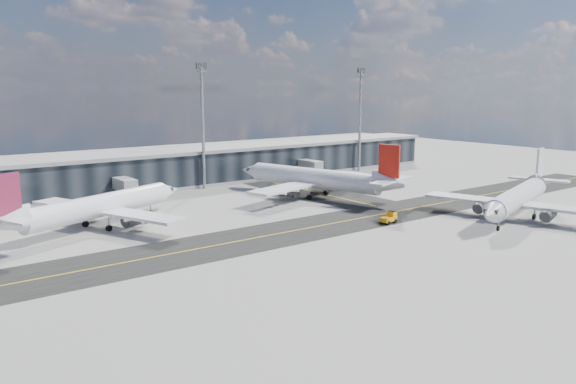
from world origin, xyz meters
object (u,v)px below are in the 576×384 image
service_van (293,186)px  baggage_tug (390,217)px  airliner_af (98,207)px  airliner_redtail (316,179)px  airliner_near (518,197)px

service_van → baggage_tug: bearing=-113.4°
airliner_af → service_van: (49.30, 10.87, -3.02)m
baggage_tug → service_van: baggage_tug is taller
airliner_redtail → airliner_near: size_ratio=1.11×
airliner_redtail → airliner_near: 40.56m
airliner_redtail → baggage_tug: 26.51m
airliner_af → airliner_near: airliner_af is taller
airliner_near → service_van: 50.61m
airliner_redtail → airliner_near: airliner_redtail is taller
airliner_af → baggage_tug: bearing=35.4°
airliner_near → baggage_tug: bearing=45.9°
airliner_af → airliner_near: size_ratio=0.99×
airliner_near → service_van: (-14.46, 48.40, -2.99)m
airliner_redtail → service_van: size_ratio=7.69×
airliner_redtail → service_van: 12.31m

